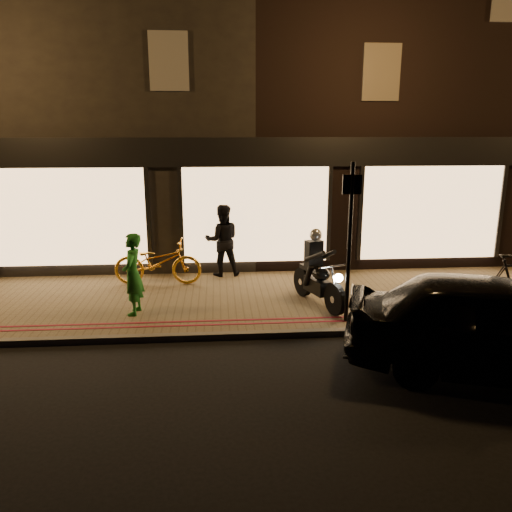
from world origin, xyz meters
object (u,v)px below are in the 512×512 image
at_px(sign_post, 350,235).
at_px(motorcycle, 318,276).
at_px(parked_car, 500,325).
at_px(bicycle_gold, 158,262).
at_px(person_green, 133,274).

bearing_deg(sign_post, motorcycle, 110.26).
bearing_deg(motorcycle, sign_post, -89.15).
bearing_deg(parked_car, bicycle_gold, 68.34).
xyz_separation_m(motorcycle, bicycle_gold, (-3.47, 1.67, -0.08)).
distance_m(sign_post, parked_car, 2.91).
bearing_deg(bicycle_gold, motorcycle, -113.24).
height_order(sign_post, bicycle_gold, sign_post).
bearing_deg(bicycle_gold, parked_car, -127.06).
distance_m(sign_post, person_green, 4.24).
height_order(sign_post, parked_car, sign_post).
bearing_deg(sign_post, parked_car, -47.76).
relative_size(sign_post, person_green, 1.85).
xyz_separation_m(person_green, parked_car, (5.92, -2.74, -0.15)).
relative_size(sign_post, bicycle_gold, 1.47).
bearing_deg(bicycle_gold, sign_post, -122.31).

